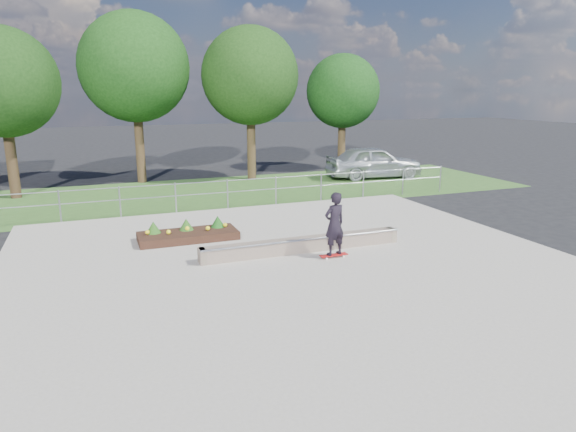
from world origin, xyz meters
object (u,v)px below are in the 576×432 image
object	(u,v)px
grind_ledge	(303,245)
skateboarder	(334,224)
parked_car	(374,162)
planter_bed	(188,233)

from	to	relation	value
grind_ledge	skateboarder	size ratio (longest dim) A/B	3.27
parked_car	grind_ledge	bearing A→B (deg)	148.05
grind_ledge	parked_car	world-z (taller)	parked_car
grind_ledge	skateboarder	distance (m)	1.24
grind_ledge	parked_car	distance (m)	13.65
planter_bed	parked_car	distance (m)	14.05
grind_ledge	planter_bed	distance (m)	3.74
planter_bed	skateboarder	distance (m)	4.78
planter_bed	parked_car	bearing A→B (deg)	35.81
grind_ledge	skateboarder	bearing A→B (deg)	-54.12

